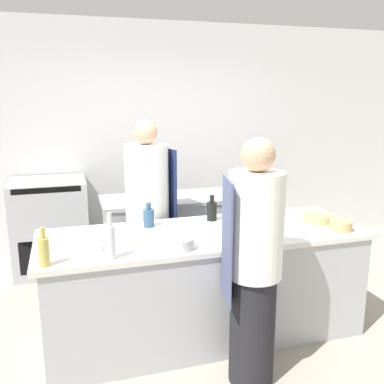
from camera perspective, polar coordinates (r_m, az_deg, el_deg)
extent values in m
plane|color=#A89E8E|center=(3.79, 1.60, -18.09)|extent=(16.00, 16.00, 0.00)
cube|color=silver|center=(5.34, -5.55, 6.94)|extent=(8.00, 0.06, 2.80)
cube|color=#A8AAAF|center=(3.59, 1.64, -12.34)|extent=(2.49, 0.86, 0.84)
cube|color=silver|center=(3.43, 1.69, -5.67)|extent=(2.60, 0.90, 0.04)
cube|color=#A8AAAF|center=(4.71, -1.77, -6.05)|extent=(1.58, 0.62, 0.84)
cube|color=#A8AAAF|center=(4.59, -1.80, -0.84)|extent=(1.65, 0.65, 0.04)
cube|color=#A8AAAF|center=(5.04, -18.33, -4.29)|extent=(0.80, 0.67, 1.04)
cube|color=black|center=(4.80, -18.21, -8.10)|extent=(0.64, 0.01, 0.36)
cube|color=black|center=(4.60, -18.83, 0.22)|extent=(0.68, 0.01, 0.06)
cylinder|color=black|center=(3.10, 8.02, -17.56)|extent=(0.31, 0.31, 0.78)
cylinder|color=white|center=(2.80, 8.49, -4.38)|extent=(0.36, 0.36, 0.70)
cube|color=#4C567F|center=(2.79, 4.66, -6.45)|extent=(0.08, 0.34, 0.81)
sphere|color=tan|center=(2.70, 8.82, 4.95)|extent=(0.22, 0.22, 0.22)
cylinder|color=black|center=(4.14, -5.79, -9.22)|extent=(0.34, 0.34, 0.79)
cylinder|color=white|center=(3.92, -6.04, 1.10)|extent=(0.40, 0.40, 0.72)
cube|color=#19234C|center=(4.03, -3.36, -0.02)|extent=(0.10, 0.37, 0.83)
sphere|color=tan|center=(3.85, -6.21, 7.90)|extent=(0.21, 0.21, 0.21)
cylinder|color=#B2A84C|center=(2.90, -19.12, -7.60)|extent=(0.07, 0.07, 0.19)
cylinder|color=#B2A84C|center=(2.86, -19.31, -5.18)|extent=(0.03, 0.03, 0.07)
cylinder|color=black|center=(3.71, 2.66, -2.58)|extent=(0.09, 0.09, 0.16)
cylinder|color=black|center=(3.68, 2.68, -0.91)|extent=(0.04, 0.04, 0.06)
cylinder|color=#19471E|center=(3.36, 8.66, -4.68)|extent=(0.07, 0.07, 0.13)
cylinder|color=#19471E|center=(3.33, 8.72, -3.18)|extent=(0.03, 0.03, 0.05)
cylinder|color=#2D5175|center=(3.55, -5.79, -3.48)|extent=(0.09, 0.09, 0.15)
cylinder|color=#2D5175|center=(3.52, -5.83, -1.88)|extent=(0.04, 0.04, 0.06)
cylinder|color=silver|center=(2.90, -10.82, -6.65)|extent=(0.07, 0.07, 0.23)
cylinder|color=silver|center=(2.85, -10.96, -3.62)|extent=(0.03, 0.03, 0.09)
cylinder|color=#B7BABC|center=(3.05, -1.38, -6.88)|extent=(0.18, 0.18, 0.08)
cylinder|color=tan|center=(3.85, 16.59, -3.32)|extent=(0.27, 0.27, 0.06)
cylinder|color=white|center=(3.13, -13.52, -7.00)|extent=(0.22, 0.22, 0.05)
cylinder|color=tan|center=(3.65, 19.22, -4.24)|extent=(0.18, 0.18, 0.08)
cube|color=olive|center=(3.65, 8.27, -4.20)|extent=(0.41, 0.23, 0.01)
cylinder|color=#A8AAAF|center=(4.53, -5.22, 0.34)|extent=(0.28, 0.28, 0.18)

